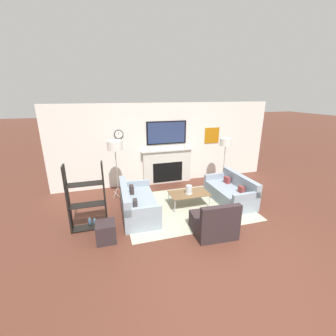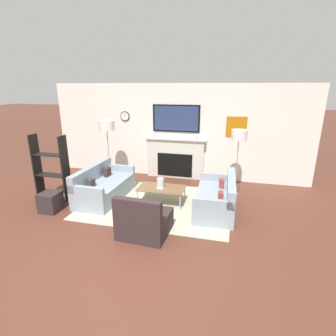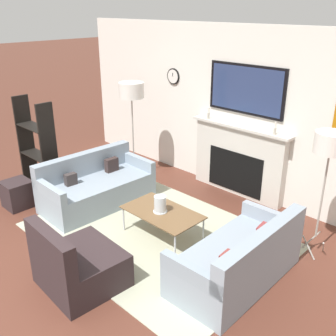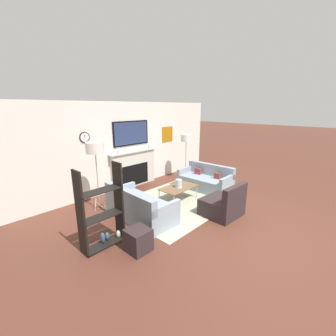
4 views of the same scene
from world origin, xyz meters
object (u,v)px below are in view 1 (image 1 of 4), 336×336
(couch_left, at_px, (137,204))
(shelf_unit, at_px, (88,202))
(couch_right, at_px, (231,192))
(hurricane_candle, at_px, (189,190))
(coffee_table, at_px, (189,194))
(floor_lamp_left, at_px, (115,146))
(ottoman, at_px, (106,232))
(armchair, at_px, (214,223))
(floor_lamp_right, at_px, (226,143))

(couch_left, relative_size, shelf_unit, 1.12)
(couch_right, xyz_separation_m, hurricane_candle, (-1.30, 0.02, 0.22))
(hurricane_candle, relative_size, shelf_unit, 0.15)
(coffee_table, height_order, shelf_unit, shelf_unit)
(coffee_table, xyz_separation_m, floor_lamp_left, (-1.83, 1.08, 1.22))
(hurricane_candle, xyz_separation_m, ottoman, (-2.23, -0.94, -0.28))
(couch_left, height_order, armchair, armchair)
(couch_right, height_order, floor_lamp_right, floor_lamp_right)
(floor_lamp_left, bearing_deg, coffee_table, -30.66)
(ottoman, bearing_deg, armchair, -10.25)
(armchair, height_order, ottoman, armchair)
(hurricane_candle, distance_m, ottoman, 2.44)
(floor_lamp_right, xyz_separation_m, shelf_unit, (-4.25, -1.45, -0.80))
(couch_left, bearing_deg, ottoman, -131.09)
(armchair, height_order, floor_lamp_left, floor_lamp_left)
(shelf_unit, bearing_deg, couch_right, 4.69)
(armchair, distance_m, coffee_table, 1.38)
(coffee_table, bearing_deg, hurricane_candle, -132.92)
(coffee_table, relative_size, shelf_unit, 0.68)
(coffee_table, height_order, ottoman, ottoman)
(armchair, relative_size, floor_lamp_left, 0.52)
(shelf_unit, bearing_deg, floor_lamp_left, 62.28)
(coffee_table, bearing_deg, shelf_unit, -172.06)
(couch_left, xyz_separation_m, floor_lamp_left, (-0.38, 1.13, 1.30))
(armchair, bearing_deg, couch_left, 138.20)
(floor_lamp_left, height_order, ottoman, floor_lamp_left)
(couch_left, bearing_deg, floor_lamp_left, 108.73)
(floor_lamp_right, relative_size, shelf_unit, 1.04)
(floor_lamp_right, height_order, ottoman, floor_lamp_right)
(floor_lamp_left, relative_size, floor_lamp_right, 1.07)
(couch_left, xyz_separation_m, hurricane_candle, (1.43, 0.02, 0.21))
(couch_right, bearing_deg, couch_left, 179.99)
(floor_lamp_right, bearing_deg, couch_left, -160.05)
(floor_lamp_left, bearing_deg, hurricane_candle, -31.38)
(couch_right, bearing_deg, floor_lamp_right, 71.38)
(armchair, xyz_separation_m, ottoman, (-2.30, 0.42, -0.05))
(floor_lamp_left, bearing_deg, ottoman, -101.60)
(hurricane_candle, relative_size, ottoman, 0.54)
(armchair, relative_size, shelf_unit, 0.58)
(coffee_table, distance_m, shelf_unit, 2.63)
(hurricane_candle, bearing_deg, couch_left, -179.07)
(armchair, xyz_separation_m, floor_lamp_right, (1.61, 2.46, 1.21))
(floor_lamp_left, bearing_deg, couch_right, -19.95)
(armchair, relative_size, coffee_table, 0.85)
(floor_lamp_left, height_order, floor_lamp_right, floor_lamp_left)
(hurricane_candle, xyz_separation_m, shelf_unit, (-2.57, -0.34, 0.18))
(floor_lamp_right, distance_m, ottoman, 4.59)
(ottoman, bearing_deg, floor_lamp_right, 27.65)
(hurricane_candle, distance_m, floor_lamp_right, 2.23)
(coffee_table, height_order, hurricane_candle, hurricane_candle)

